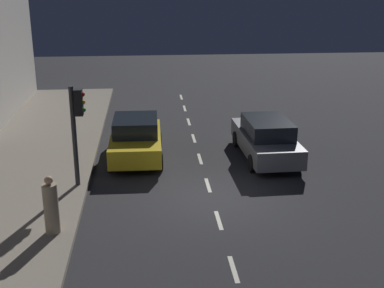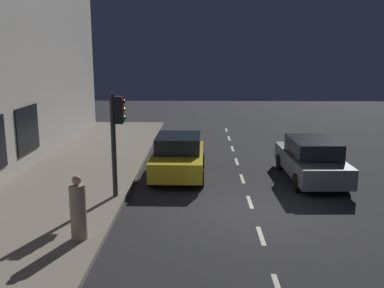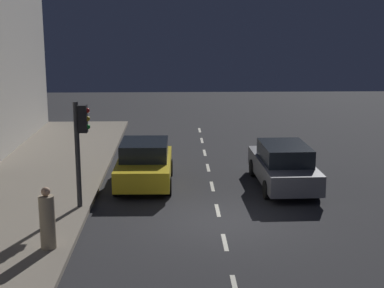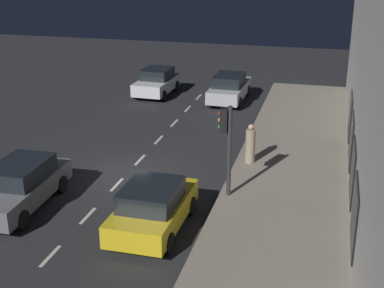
{
  "view_description": "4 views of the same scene",
  "coord_description": "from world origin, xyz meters",
  "views": [
    {
      "loc": [
        1.97,
        14.91,
        6.8
      ],
      "look_at": [
        0.62,
        -0.14,
        1.77
      ],
      "focal_mm": 48.23,
      "sensor_mm": 36.0,
      "label": 1
    },
    {
      "loc": [
        1.59,
        12.25,
        4.71
      ],
      "look_at": [
        1.85,
        -1.17,
        1.85
      ],
      "focal_mm": 40.78,
      "sensor_mm": 36.0,
      "label": 2
    },
    {
      "loc": [
        1.33,
        15.97,
        5.94
      ],
      "look_at": [
        0.77,
        -2.17,
        1.89
      ],
      "focal_mm": 53.23,
      "sensor_mm": 36.0,
      "label": 3
    },
    {
      "loc": [
        7.52,
        -18.6,
        8.64
      ],
      "look_at": [
        2.84,
        -0.56,
        1.76
      ],
      "focal_mm": 51.12,
      "sensor_mm": 36.0,
      "label": 4
    }
  ],
  "objects": [
    {
      "name": "sidewalk",
      "position": [
        6.25,
        0.0,
        0.07
      ],
      "size": [
        4.5,
        32.0,
        0.15
      ],
      "color": "gray",
      "rests_on": "ground"
    },
    {
      "name": "lane_centre_line",
      "position": [
        0.0,
        -1.0,
        0.0
      ],
      "size": [
        0.12,
        27.2,
        0.01
      ],
      "color": "beige",
      "rests_on": "ground"
    },
    {
      "name": "pedestrian_0",
      "position": [
        4.59,
        2.19,
        0.89
      ],
      "size": [
        0.51,
        0.51,
        1.63
      ],
      "rotation": [
        0.0,
        0.0,
        0.36
      ],
      "color": "gray",
      "rests_on": "sidewalk"
    },
    {
      "name": "parked_car_3",
      "position": [
        2.43,
        -3.92,
        0.79
      ],
      "size": [
        2.02,
        4.08,
        1.58
      ],
      "rotation": [
        0.0,
        0.0,
        -0.01
      ],
      "color": "gold",
      "rests_on": "ground"
    },
    {
      "name": "parked_car_0",
      "position": [
        -2.52,
        -3.5,
        0.79
      ],
      "size": [
        1.99,
        4.64,
        1.58
      ],
      "rotation": [
        0.0,
        0.0,
        3.17
      ],
      "color": "slate",
      "rests_on": "ground"
    },
    {
      "name": "building_facade",
      "position": [
        8.8,
        0.0,
        4.2
      ],
      "size": [
        0.65,
        32.0,
        8.43
      ],
      "color": "beige",
      "rests_on": "ground"
    },
    {
      "name": "ground_plane",
      "position": [
        0.0,
        0.0,
        0.0
      ],
      "size": [
        60.0,
        60.0,
        0.0
      ],
      "primitive_type": "plane",
      "color": "#28282B"
    },
    {
      "name": "parked_car_2",
      "position": [
        1.91,
        11.57,
        0.79
      ],
      "size": [
        1.94,
        4.45,
        1.58
      ],
      "rotation": [
        0.0,
        0.0,
        -0.02
      ],
      "color": "#B7B7BC",
      "rests_on": "ground"
    },
    {
      "name": "traffic_light",
      "position": [
        4.21,
        -1.1,
        2.37
      ],
      "size": [
        0.5,
        0.32,
        3.3
      ],
      "color": "#2D2D30",
      "rests_on": "sidewalk"
    },
    {
      "name": "parked_car_1",
      "position": [
        -2.57,
        11.86,
        0.79
      ],
      "size": [
        2.01,
        3.88,
        1.58
      ],
      "rotation": [
        0.0,
        0.0,
        3.1
      ],
      "color": "silver",
      "rests_on": "ground"
    }
  ]
}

